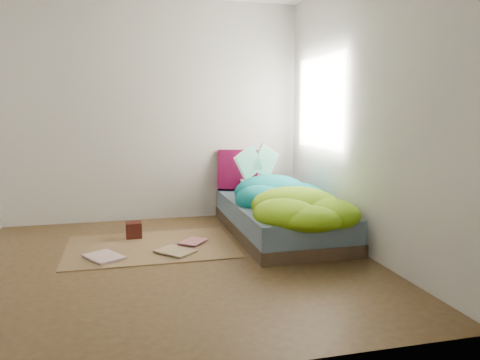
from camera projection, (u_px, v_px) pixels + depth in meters
name	position (u px, v px, depth m)	size (l,w,h in m)	color
ground	(173.00, 264.00, 4.05)	(3.50, 3.50, 0.00)	#492F1C
room_walls	(170.00, 72.00, 3.82)	(3.54, 3.54, 2.62)	silver
bed	(279.00, 218.00, 5.01)	(1.00, 2.00, 0.34)	#38291E
duvet	(287.00, 191.00, 4.75)	(0.96, 1.84, 0.34)	#087A82
rug	(151.00, 247.00, 4.54)	(1.60, 1.10, 0.01)	brown
pillow_floral	(265.00, 185.00, 5.72)	(0.58, 0.36, 0.13)	#F0E3CF
pillow_magenta	(238.00, 170.00, 5.76)	(0.49, 0.15, 0.49)	#4B052B
open_book	(258.00, 153.00, 5.29)	(0.50, 0.11, 0.31)	green
wooden_box	(134.00, 230.00, 4.84)	(0.16, 0.16, 0.16)	#3A110D
floor_book_a	(91.00, 260.00, 4.07)	(0.26, 0.35, 0.03)	beige
floor_book_b	(184.00, 241.00, 4.67)	(0.21, 0.28, 0.03)	#D57B80
floor_book_c	(166.00, 255.00, 4.22)	(0.25, 0.34, 0.03)	tan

